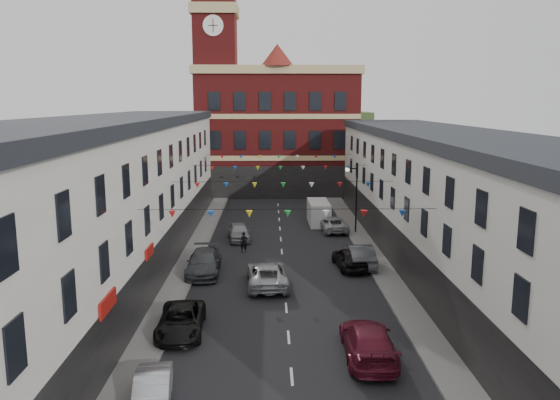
{
  "coord_description": "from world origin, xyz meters",
  "views": [
    {
      "loc": [
        -0.91,
        -33.82,
        11.7
      ],
      "look_at": [
        -0.15,
        7.35,
        4.28
      ],
      "focal_mm": 35.0,
      "sensor_mm": 36.0,
      "label": 1
    }
  ],
  "objects": [
    {
      "name": "terrace_right",
      "position": [
        11.78,
        1.0,
        4.85
      ],
      "size": [
        8.4,
        56.0,
        9.7
      ],
      "color": "beige",
      "rests_on": "ground"
    },
    {
      "name": "white_van",
      "position": [
        3.8,
        18.04,
        1.1
      ],
      "size": [
        1.96,
        4.98,
        2.2
      ],
      "primitive_type": "cube",
      "rotation": [
        0.0,
        0.0,
        0.01
      ],
      "color": "silver",
      "rests_on": "ground"
    },
    {
      "name": "pedestrian",
      "position": [
        -3.0,
        7.91,
        0.81
      ],
      "size": [
        0.65,
        0.48,
        1.61
      ],
      "primitive_type": "imported",
      "rotation": [
        0.0,
        0.0,
        -0.17
      ],
      "color": "black",
      "rests_on": "ground"
    },
    {
      "name": "pavement_left",
      "position": [
        -6.9,
        2.0,
        0.07
      ],
      "size": [
        1.8,
        64.0,
        0.15
      ],
      "primitive_type": "cube",
      "color": "#605E5B",
      "rests_on": "ground"
    },
    {
      "name": "car_left_c",
      "position": [
        -5.5,
        -7.41,
        0.68
      ],
      "size": [
        2.48,
        5.0,
        1.36
      ],
      "primitive_type": "imported",
      "rotation": [
        0.0,
        0.0,
        0.04
      ],
      "color": "black",
      "rests_on": "ground"
    },
    {
      "name": "pavement_right",
      "position": [
        6.9,
        2.0,
        0.07
      ],
      "size": [
        1.8,
        64.0,
        0.15
      ],
      "primitive_type": "cube",
      "color": "#605E5B",
      "rests_on": "ground"
    },
    {
      "name": "car_right_f",
      "position": [
        4.87,
        14.93,
        0.68
      ],
      "size": [
        2.56,
        5.04,
        1.37
      ],
      "primitive_type": "imported",
      "rotation": [
        0.0,
        0.0,
        3.2
      ],
      "color": "#A1A4A6",
      "rests_on": "ground"
    },
    {
      "name": "car_left_d",
      "position": [
        -5.5,
        2.49,
        0.79
      ],
      "size": [
        2.33,
        5.49,
        1.58
      ],
      "primitive_type": "imported",
      "rotation": [
        0.0,
        0.0,
        0.02
      ],
      "color": "#3A3E41",
      "rests_on": "ground"
    },
    {
      "name": "car_left_e",
      "position": [
        -3.6,
        11.82,
        0.73
      ],
      "size": [
        2.27,
        4.47,
        1.46
      ],
      "primitive_type": "imported",
      "rotation": [
        0.0,
        0.0,
        0.13
      ],
      "color": "#969B9F",
      "rests_on": "ground"
    },
    {
      "name": "distant_hill",
      "position": [
        -4.0,
        62.0,
        5.0
      ],
      "size": [
        40.0,
        14.0,
        10.0
      ],
      "primitive_type": "cube",
      "color": "#314A22",
      "rests_on": "ground"
    },
    {
      "name": "car_left_b",
      "position": [
        -5.5,
        -14.3,
        0.65
      ],
      "size": [
        1.86,
        4.1,
        1.3
      ],
      "primitive_type": "imported",
      "rotation": [
        0.0,
        0.0,
        0.13
      ],
      "color": "#A2A4AA",
      "rests_on": "ground"
    },
    {
      "name": "street_lamp",
      "position": [
        6.55,
        14.0,
        3.9
      ],
      "size": [
        1.1,
        0.36,
        6.0
      ],
      "color": "black",
      "rests_on": "ground"
    },
    {
      "name": "moving_car",
      "position": [
        -1.11,
        -0.12,
        0.76
      ],
      "size": [
        2.85,
        5.62,
        1.52
      ],
      "primitive_type": "imported",
      "rotation": [
        0.0,
        0.0,
        3.2
      ],
      "color": "#A6AAAD",
      "rests_on": "ground"
    },
    {
      "name": "car_right_d",
      "position": [
        4.71,
        3.49,
        0.76
      ],
      "size": [
        2.3,
        4.66,
        1.53
      ],
      "primitive_type": "imported",
      "rotation": [
        0.0,
        0.0,
        3.25
      ],
      "color": "black",
      "rests_on": "ground"
    },
    {
      "name": "civic_building",
      "position": [
        0.0,
        37.95,
        8.14
      ],
      "size": [
        20.6,
        13.3,
        18.5
      ],
      "color": "maroon",
      "rests_on": "ground"
    },
    {
      "name": "car_right_c",
      "position": [
        3.6,
        -10.28,
        0.8
      ],
      "size": [
        2.39,
        5.6,
        1.61
      ],
      "primitive_type": "imported",
      "rotation": [
        0.0,
        0.0,
        3.12
      ],
      "color": "maroon",
      "rests_on": "ground"
    },
    {
      "name": "car_right_e",
      "position": [
        5.5,
        4.02,
        0.82
      ],
      "size": [
        1.84,
        4.99,
        1.63
      ],
      "primitive_type": "imported",
      "rotation": [
        0.0,
        0.0,
        3.16
      ],
      "color": "#47484E",
      "rests_on": "ground"
    },
    {
      "name": "terrace_left",
      "position": [
        -11.78,
        1.0,
        5.35
      ],
      "size": [
        8.4,
        56.0,
        10.7
      ],
      "color": "beige",
      "rests_on": "ground"
    },
    {
      "name": "clock_tower",
      "position": [
        -7.5,
        35.0,
        14.93
      ],
      "size": [
        5.6,
        5.6,
        30.0
      ],
      "color": "maroon",
      "rests_on": "ground"
    },
    {
      "name": "ground",
      "position": [
        0.0,
        0.0,
        0.0
      ],
      "size": [
        160.0,
        160.0,
        0.0
      ],
      "primitive_type": "plane",
      "color": "black",
      "rests_on": "ground"
    }
  ]
}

